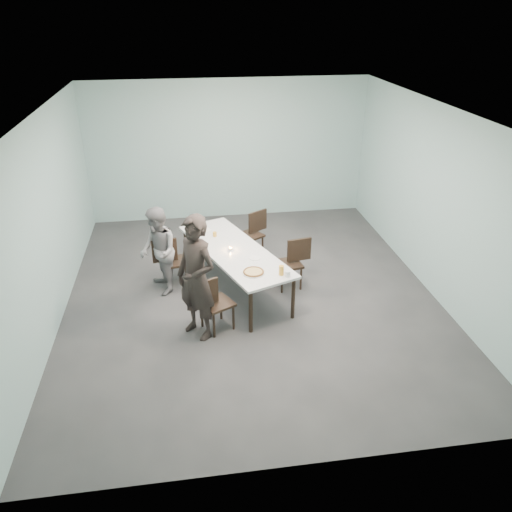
{
  "coord_description": "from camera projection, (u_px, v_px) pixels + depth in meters",
  "views": [
    {
      "loc": [
        -0.97,
        -7.08,
        4.39
      ],
      "look_at": [
        0.0,
        -0.55,
        1.0
      ],
      "focal_mm": 35.0,
      "sensor_mm": 36.0,
      "label": 1
    }
  ],
  "objects": [
    {
      "name": "chair_near_right",
      "position": [
        293.0,
        260.0,
        8.39
      ],
      "size": [
        0.64,
        0.49,
        0.87
      ],
      "rotation": [
        0.0,
        0.0,
        3.31
      ],
      "color": "black",
      "rests_on": "ground"
    },
    {
      "name": "tealight",
      "position": [
        230.0,
        249.0,
        8.14
      ],
      "size": [
        0.06,
        0.06,
        0.05
      ],
      "color": "silver",
      "rests_on": "table"
    },
    {
      "name": "diner_near",
      "position": [
        196.0,
        278.0,
        6.96
      ],
      "size": [
        0.79,
        0.81,
        1.87
      ],
      "primitive_type": "imported",
      "rotation": [
        0.0,
        0.0,
        -0.84
      ],
      "color": "black",
      "rests_on": "ground"
    },
    {
      "name": "beer_glass",
      "position": [
        281.0,
        270.0,
        7.39
      ],
      "size": [
        0.08,
        0.08,
        0.15
      ],
      "primitive_type": "cylinder",
      "color": "gold",
      "rests_on": "table"
    },
    {
      "name": "diner_far",
      "position": [
        158.0,
        251.0,
        8.12
      ],
      "size": [
        0.73,
        0.84,
        1.49
      ],
      "primitive_type": "imported",
      "rotation": [
        0.0,
        0.0,
        -1.32
      ],
      "color": "gray",
      "rests_on": "ground"
    },
    {
      "name": "room_shell",
      "position": [
        251.0,
        178.0,
        7.43
      ],
      "size": [
        6.02,
        7.02,
        3.01
      ],
      "color": "#94BABA",
      "rests_on": "ground"
    },
    {
      "name": "ground",
      "position": [
        251.0,
        294.0,
        8.36
      ],
      "size": [
        7.0,
        7.0,
        0.0
      ],
      "primitive_type": "plane",
      "color": "#333335",
      "rests_on": "ground"
    },
    {
      "name": "menu",
      "position": [
        202.0,
        230.0,
        8.86
      ],
      "size": [
        0.36,
        0.31,
        0.01
      ],
      "primitive_type": "cube",
      "rotation": [
        0.0,
        0.0,
        0.37
      ],
      "color": "silver",
      "rests_on": "table"
    },
    {
      "name": "table",
      "position": [
        234.0,
        252.0,
        8.21
      ],
      "size": [
        1.78,
        2.75,
        0.75
      ],
      "rotation": [
        0.0,
        0.0,
        0.37
      ],
      "color": "white",
      "rests_on": "ground"
    },
    {
      "name": "chair_far_right",
      "position": [
        253.0,
        231.0,
        9.44
      ],
      "size": [
        0.64,
        0.58,
        0.87
      ],
      "rotation": [
        0.0,
        0.0,
        3.69
      ],
      "color": "black",
      "rests_on": "ground"
    },
    {
      "name": "amber_tumbler",
      "position": [
        215.0,
        234.0,
        8.61
      ],
      "size": [
        0.07,
        0.07,
        0.08
      ],
      "primitive_type": "cylinder",
      "color": "gold",
      "rests_on": "table"
    },
    {
      "name": "water_tumbler",
      "position": [
        288.0,
        274.0,
        7.35
      ],
      "size": [
        0.08,
        0.08,
        0.09
      ],
      "primitive_type": "cylinder",
      "color": "silver",
      "rests_on": "table"
    },
    {
      "name": "pizza",
      "position": [
        254.0,
        272.0,
        7.46
      ],
      "size": [
        0.34,
        0.34,
        0.04
      ],
      "color": "white",
      "rests_on": "table"
    },
    {
      "name": "chair_near_left",
      "position": [
        212.0,
        301.0,
        7.23
      ],
      "size": [
        0.65,
        0.57,
        0.87
      ],
      "rotation": [
        0.0,
        0.0,
        0.49
      ],
      "color": "black",
      "rests_on": "ground"
    },
    {
      "name": "chair_far_left",
      "position": [
        172.0,
        258.0,
        8.43
      ],
      "size": [
        0.64,
        0.49,
        0.87
      ],
      "rotation": [
        0.0,
        0.0,
        0.19
      ],
      "color": "black",
      "rests_on": "ground"
    },
    {
      "name": "side_plate",
      "position": [
        255.0,
        258.0,
        7.89
      ],
      "size": [
        0.18,
        0.18,
        0.01
      ],
      "primitive_type": "cylinder",
      "color": "white",
      "rests_on": "table"
    }
  ]
}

